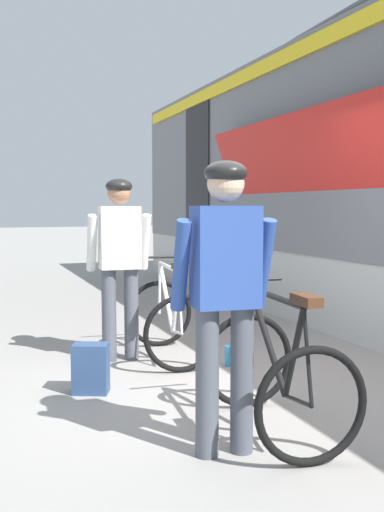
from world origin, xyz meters
TOP-DOWN VIEW (x-y plane):
  - ground_plane at (0.00, 0.00)m, footprint 80.00×80.00m
  - cyclist_near_in_white at (-0.83, 1.43)m, footprint 0.62×0.33m
  - cyclist_far_in_blue at (-0.77, -0.89)m, footprint 0.63×0.35m
  - bicycle_near_white at (-0.37, 1.31)m, footprint 0.82×1.14m
  - bicycle_far_black at (-0.32, -0.73)m, footprint 0.81×1.13m
  - backpack_on_platform at (-1.30, 0.54)m, footprint 0.33×0.27m
  - water_bottle_near_the_bikes at (0.06, 0.86)m, footprint 0.07×0.07m

SIDE VIEW (x-z plane):
  - ground_plane at x=0.00m, z-range 0.00..0.00m
  - water_bottle_near_the_bikes at x=0.06m, z-range 0.00..0.19m
  - backpack_on_platform at x=-1.30m, z-range 0.00..0.40m
  - bicycle_far_black at x=-0.32m, z-range -0.09..0.89m
  - bicycle_near_white at x=-0.37m, z-range -0.09..0.89m
  - cyclist_near_in_white at x=-0.83m, z-range 0.17..1.94m
  - cyclist_far_in_blue at x=-0.77m, z-range 0.17..1.94m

